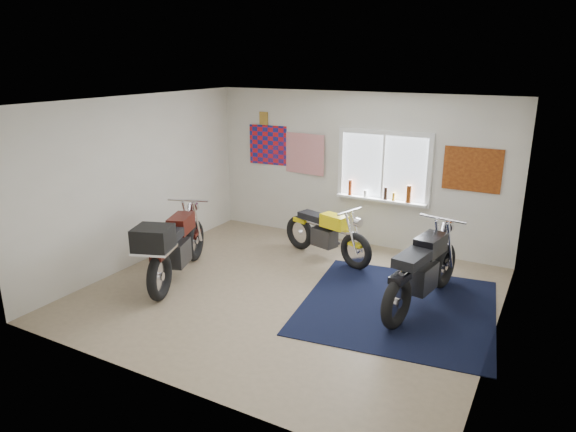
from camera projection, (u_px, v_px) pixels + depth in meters
The scene contains 10 objects.
ground at pixel (289, 293), 7.38m from camera, with size 5.50×5.50×0.00m, color #9E896B.
room_shell at pixel (289, 182), 6.89m from camera, with size 5.50×5.50×5.50m.
navy_rug at pixel (398, 306), 6.98m from camera, with size 2.50×2.60×0.01m, color black.
window_assembly at pixel (383, 172), 8.82m from camera, with size 1.66×0.17×1.26m.
oil_bottles at pixel (385, 192), 8.82m from camera, with size 1.14×0.09×0.30m.
flag_display at pixel (264, 118), 9.70m from camera, with size 1.60×0.10×1.17m.
triumph_poster at pixel (472, 170), 8.11m from camera, with size 0.90×0.03×0.70m, color #A54C14.
yellow_triumph at pixel (326, 235), 8.57m from camera, with size 1.82×0.74×0.94m.
black_chrome_bike at pixel (422, 272), 6.87m from camera, with size 0.69×2.18×1.13m.
maroon_tourer at pixel (173, 246), 7.58m from camera, with size 1.10×2.14×1.11m.
Camera 1 is at (3.21, -5.91, 3.23)m, focal length 32.00 mm.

